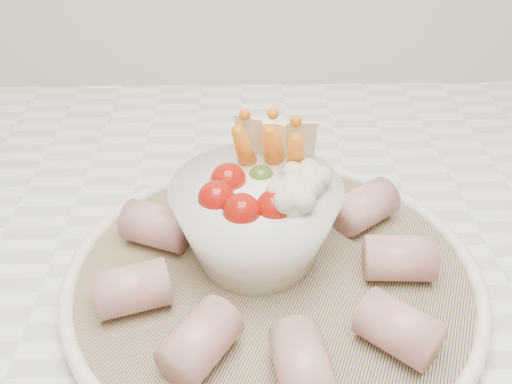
{
  "coord_description": "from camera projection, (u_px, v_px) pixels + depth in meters",
  "views": [
    {
      "loc": [
        0.12,
        1.0,
        1.26
      ],
      "look_at": [
        0.13,
        1.37,
        1.0
      ],
      "focal_mm": 40.0,
      "sensor_mm": 36.0,
      "label": 1
    }
  ],
  "objects": [
    {
      "name": "serving_platter",
      "position": [
        273.0,
        277.0,
        0.48
      ],
      "size": [
        0.45,
        0.45,
        0.02
      ],
      "color": "navy",
      "rests_on": "kitchen_counter"
    },
    {
      "name": "veggie_bowl",
      "position": [
        258.0,
        217.0,
        0.47
      ],
      "size": [
        0.14,
        0.14,
        0.12
      ],
      "color": "white",
      "rests_on": "serving_platter"
    },
    {
      "name": "cured_meat_rolls",
      "position": [
        274.0,
        256.0,
        0.46
      ],
      "size": [
        0.27,
        0.28,
        0.04
      ],
      "color": "#A44B4D",
      "rests_on": "serving_platter"
    }
  ]
}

